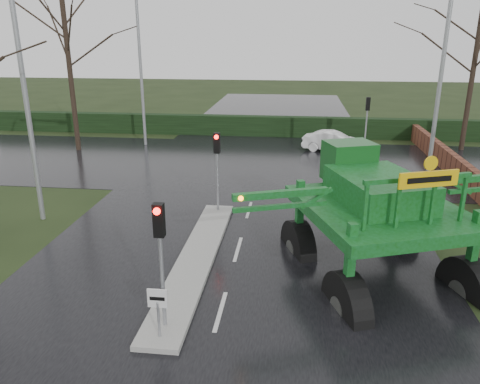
# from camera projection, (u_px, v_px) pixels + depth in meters

# --- Properties ---
(ground) EXTENTS (140.00, 140.00, 0.00)m
(ground) POSITION_uv_depth(u_px,v_px,m) (220.00, 312.00, 13.05)
(ground) COLOR black
(ground) RESTS_ON ground
(road_main) EXTENTS (14.00, 80.00, 0.02)m
(road_main) POSITION_uv_depth(u_px,v_px,m) (253.00, 195.00, 22.45)
(road_main) COLOR black
(road_main) RESTS_ON ground
(road_cross) EXTENTS (80.00, 12.00, 0.02)m
(road_cross) POSITION_uv_depth(u_px,v_px,m) (262.00, 163.00, 28.10)
(road_cross) COLOR black
(road_cross) RESTS_ON ground
(median_island) EXTENTS (1.20, 10.00, 0.16)m
(median_island) POSITION_uv_depth(u_px,v_px,m) (197.00, 258.00, 15.99)
(median_island) COLOR gray
(median_island) RESTS_ON ground
(hedge_row) EXTENTS (44.00, 0.90, 1.50)m
(hedge_row) POSITION_uv_depth(u_px,v_px,m) (270.00, 126.00, 35.39)
(hedge_row) COLOR black
(hedge_row) RESTS_ON ground
(brick_wall) EXTENTS (0.40, 20.00, 1.20)m
(brick_wall) POSITION_uv_depth(u_px,v_px,m) (445.00, 159.00, 26.73)
(brick_wall) COLOR #592D1E
(brick_wall) RESTS_ON ground
(keep_left_sign) EXTENTS (0.50, 0.07, 1.35)m
(keep_left_sign) POSITION_uv_depth(u_px,v_px,m) (158.00, 305.00, 11.44)
(keep_left_sign) COLOR gray
(keep_left_sign) RESTS_ON ground
(traffic_signal_near) EXTENTS (0.26, 0.33, 3.52)m
(traffic_signal_near) POSITION_uv_depth(u_px,v_px,m) (160.00, 240.00, 11.41)
(traffic_signal_near) COLOR gray
(traffic_signal_near) RESTS_ON ground
(traffic_signal_mid) EXTENTS (0.26, 0.33, 3.52)m
(traffic_signal_mid) POSITION_uv_depth(u_px,v_px,m) (217.00, 155.00, 19.41)
(traffic_signal_mid) COLOR gray
(traffic_signal_mid) RESTS_ON ground
(traffic_signal_far) EXTENTS (0.26, 0.33, 3.52)m
(traffic_signal_far) POSITION_uv_depth(u_px,v_px,m) (367.00, 112.00, 30.32)
(traffic_signal_far) COLOR gray
(traffic_signal_far) RESTS_ON ground
(street_light_left_near) EXTENTS (3.85, 0.30, 10.00)m
(street_light_left_near) POSITION_uv_depth(u_px,v_px,m) (30.00, 72.00, 17.69)
(street_light_left_near) COLOR gray
(street_light_left_near) RESTS_ON ground
(street_light_right) EXTENTS (3.85, 0.30, 10.00)m
(street_light_right) POSITION_uv_depth(u_px,v_px,m) (435.00, 66.00, 21.50)
(street_light_right) COLOR gray
(street_light_right) RESTS_ON ground
(street_light_left_far) EXTENTS (3.85, 0.30, 10.00)m
(street_light_left_far) POSITION_uv_depth(u_px,v_px,m) (144.00, 56.00, 30.86)
(street_light_left_far) COLOR gray
(street_light_left_far) RESTS_ON ground
(tree_left_far) EXTENTS (7.70, 7.70, 13.26)m
(tree_left_far) POSITION_uv_depth(u_px,v_px,m) (66.00, 38.00, 29.09)
(tree_left_far) COLOR black
(tree_left_far) RESTS_ON ground
(tree_right_far) EXTENTS (7.00, 7.00, 12.05)m
(tree_right_far) POSITION_uv_depth(u_px,v_px,m) (477.00, 49.00, 29.27)
(tree_right_far) COLOR black
(tree_right_far) RESTS_ON ground
(crop_sprayer) EXTENTS (9.24, 7.27, 5.47)m
(crop_sprayer) POSITION_uv_depth(u_px,v_px,m) (349.00, 220.00, 12.61)
(crop_sprayer) COLOR black
(crop_sprayer) RESTS_ON ground
(white_sedan) EXTENTS (4.20, 2.25, 1.31)m
(white_sedan) POSITION_uv_depth(u_px,v_px,m) (333.00, 151.00, 30.92)
(white_sedan) COLOR white
(white_sedan) RESTS_ON ground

